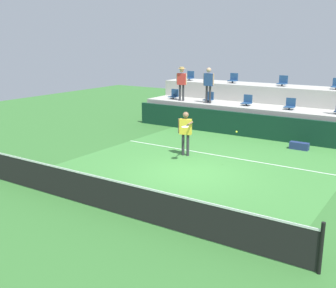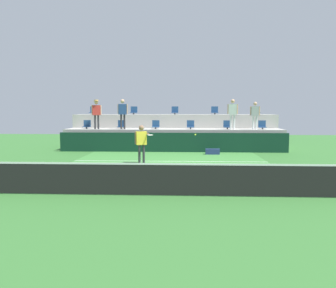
{
  "view_description": "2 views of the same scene",
  "coord_description": "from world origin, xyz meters",
  "views": [
    {
      "loc": [
        6.67,
        -11.49,
        4.37
      ],
      "look_at": [
        -0.07,
        -1.27,
        1.26
      ],
      "focal_mm": 44.03,
      "sensor_mm": 36.0,
      "label": 1
    },
    {
      "loc": [
        0.69,
        -13.26,
        2.37
      ],
      "look_at": [
        0.07,
        -0.73,
        1.13
      ],
      "focal_mm": 36.39,
      "sensor_mm": 36.0,
      "label": 2
    }
  ],
  "objects": [
    {
      "name": "ground_plane",
      "position": [
        0.0,
        0.0,
        0.0
      ],
      "size": [
        40.0,
        40.0,
        0.0
      ],
      "primitive_type": "plane",
      "color": "#336B2D"
    },
    {
      "name": "court_inner_paint",
      "position": [
        0.0,
        1.0,
        0.0
      ],
      "size": [
        9.0,
        10.0,
        0.01
      ],
      "primitive_type": "cube",
      "color": "#3D7F38",
      "rests_on": "ground_plane"
    },
    {
      "name": "court_service_line",
      "position": [
        0.0,
        2.4,
        0.01
      ],
      "size": [
        9.0,
        0.06,
        0.0
      ],
      "primitive_type": "cube",
      "color": "white",
      "rests_on": "ground_plane"
    },
    {
      "name": "tennis_net",
      "position": [
        0.0,
        -4.0,
        0.5
      ],
      "size": [
        10.48,
        0.08,
        1.07
      ],
      "color": "black",
      "rests_on": "ground_plane"
    },
    {
      "name": "sponsor_backboard",
      "position": [
        0.0,
        6.0,
        0.55
      ],
      "size": [
        13.0,
        0.16,
        1.1
      ],
      "primitive_type": "cube",
      "color": "#0F3323",
      "rests_on": "ground_plane"
    },
    {
      "name": "seating_tier_lower",
      "position": [
        0.0,
        7.3,
        0.62
      ],
      "size": [
        13.0,
        1.8,
        1.25
      ],
      "primitive_type": "cube",
      "color": "#ADAAA3",
      "rests_on": "ground_plane"
    },
    {
      "name": "seating_tier_upper",
      "position": [
        0.0,
        9.1,
        1.05
      ],
      "size": [
        13.0,
        1.8,
        2.1
      ],
      "primitive_type": "cube",
      "color": "#ADAAA3",
      "rests_on": "ground_plane"
    },
    {
      "name": "stadium_chair_lower_far_left",
      "position": [
        -5.3,
        7.23,
        1.46
      ],
      "size": [
        0.44,
        0.4,
        0.52
      ],
      "color": "#2D2D33",
      "rests_on": "seating_tier_lower"
    },
    {
      "name": "stadium_chair_lower_left",
      "position": [
        -3.17,
        7.23,
        1.46
      ],
      "size": [
        0.44,
        0.4,
        0.52
      ],
      "color": "#2D2D33",
      "rests_on": "seating_tier_lower"
    },
    {
      "name": "stadium_chair_lower_mid_left",
      "position": [
        -1.07,
        7.23,
        1.46
      ],
      "size": [
        0.44,
        0.4,
        0.52
      ],
      "color": "#2D2D33",
      "rests_on": "seating_tier_lower"
    },
    {
      "name": "stadium_chair_lower_mid_right",
      "position": [
        1.03,
        7.23,
        1.46
      ],
      "size": [
        0.44,
        0.4,
        0.52
      ],
      "color": "#2D2D33",
      "rests_on": "seating_tier_lower"
    },
    {
      "name": "stadium_chair_upper_far_left",
      "position": [
        -5.37,
        9.03,
        2.31
      ],
      "size": [
        0.44,
        0.4,
        0.52
      ],
      "color": "#2D2D33",
      "rests_on": "seating_tier_upper"
    },
    {
      "name": "stadium_chair_upper_left",
      "position": [
        -2.67,
        9.03,
        2.31
      ],
      "size": [
        0.44,
        0.4,
        0.52
      ],
      "color": "#2D2D33",
      "rests_on": "seating_tier_upper"
    },
    {
      "name": "stadium_chair_upper_center",
      "position": [
        0.03,
        9.03,
        2.31
      ],
      "size": [
        0.44,
        0.4,
        0.52
      ],
      "color": "#2D2D33",
      "rests_on": "seating_tier_upper"
    },
    {
      "name": "tennis_player",
      "position": [
        -1.22,
        1.68,
        1.05
      ],
      "size": [
        0.93,
        1.15,
        1.71
      ],
      "color": "#2D2D33",
      "rests_on": "ground_plane"
    },
    {
      "name": "spectator_with_hat",
      "position": [
        -4.58,
        6.85,
        2.33
      ],
      "size": [
        0.6,
        0.46,
        1.75
      ],
      "color": "#2D2D33",
      "rests_on": "seating_tier_lower"
    },
    {
      "name": "spectator_in_grey",
      "position": [
        -3.01,
        6.85,
        2.33
      ],
      "size": [
        0.62,
        0.25,
        1.77
      ],
      "color": "#2D2D33",
      "rests_on": "seating_tier_lower"
    },
    {
      "name": "tennis_ball",
      "position": [
        1.14,
        1.1,
        1.35
      ],
      "size": [
        0.07,
        0.07,
        0.07
      ],
      "color": "#CCE033"
    },
    {
      "name": "equipment_bag",
      "position": [
        2.19,
        5.05,
        0.15
      ],
      "size": [
        0.76,
        0.28,
        0.3
      ],
      "primitive_type": "cube",
      "color": "navy",
      "rests_on": "ground_plane"
    }
  ]
}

